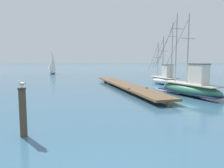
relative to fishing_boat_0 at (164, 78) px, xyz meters
The scene contains 6 objects.
floating_dock 6.21m from the fishing_boat_0, 151.23° to the right, with size 3.17×17.61×0.53m.
fishing_boat_0 is the anchor object (origin of this frame).
fishing_boat_1 8.16m from the fishing_boat_0, 99.31° to the right, with size 3.04×7.78×6.78m.
mooring_piling 19.76m from the fishing_boat_0, 128.67° to the right, with size 0.30×0.30×1.85m.
perched_seagull 19.80m from the fishing_boat_0, 128.66° to the right, with size 0.32×0.29×0.27m.
distant_sailboat 26.53m from the fishing_boat_0, 123.65° to the left, with size 2.34×3.39×4.62m.
Camera 1 is at (-0.47, -3.11, 2.86)m, focal length 34.60 mm.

